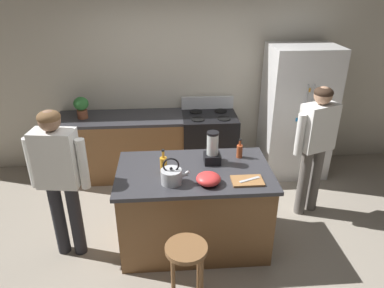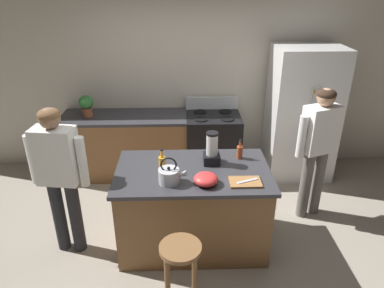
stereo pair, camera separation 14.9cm
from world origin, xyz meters
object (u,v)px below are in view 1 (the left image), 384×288
object	(u,v)px
bottle_soda	(164,164)
bottle_cooking_sauce	(240,151)
bar_stool	(186,260)
mixing_bowl	(208,179)
tea_kettle	(171,176)
person_by_island_left	(59,172)
chef_knife	(249,180)
refrigerator	(297,112)
potted_plant	(81,106)
blender_appliance	(212,150)
cutting_board	(247,181)
person_by_sink_right	(316,140)
stove_range	(209,144)
kitchen_island	(194,207)

from	to	relation	value
bottle_soda	bottle_cooking_sauce	world-z (taller)	bottle_soda
bar_stool	bottle_soda	world-z (taller)	bottle_soda
mixing_bowl	tea_kettle	size ratio (longest dim) A/B	0.85
person_by_island_left	chef_knife	size ratio (longest dim) A/B	7.33
chef_knife	mixing_bowl	bearing A→B (deg)	159.52
refrigerator	mixing_bowl	xyz separation A→B (m)	(-1.47, -1.76, 0.03)
potted_plant	blender_appliance	bearing A→B (deg)	-40.99
refrigerator	bottle_cooking_sauce	xyz separation A→B (m)	(-1.07, -1.26, 0.06)
refrigerator	cutting_board	bearing A→B (deg)	-121.79
bottle_cooking_sauce	mixing_bowl	world-z (taller)	bottle_cooking_sauce
bar_stool	tea_kettle	distance (m)	0.78
person_by_sink_right	chef_knife	xyz separation A→B (m)	(-0.93, -0.73, -0.04)
bottle_soda	chef_knife	bearing A→B (deg)	-15.86
person_by_sink_right	potted_plant	world-z (taller)	person_by_sink_right
stove_range	tea_kettle	world-z (taller)	tea_kettle
kitchen_island	bar_stool	size ratio (longest dim) A/B	2.38
blender_appliance	bottle_soda	bearing A→B (deg)	-160.91
person_by_island_left	blender_appliance	xyz separation A→B (m)	(1.51, 0.21, 0.08)
potted_plant	cutting_board	distance (m)	2.63
kitchen_island	bottle_cooking_sauce	distance (m)	0.77
person_by_sink_right	bar_stool	distance (m)	2.10
refrigerator	bar_stool	bearing A→B (deg)	-126.26
stove_range	bottle_cooking_sauce	distance (m)	1.39
kitchen_island	cutting_board	size ratio (longest dim) A/B	5.23
stove_range	chef_knife	size ratio (longest dim) A/B	4.95
potted_plant	cutting_board	size ratio (longest dim) A/B	1.00
bottle_cooking_sauce	cutting_board	xyz separation A→B (m)	(-0.02, -0.50, -0.07)
stove_range	person_by_sink_right	world-z (taller)	person_by_sink_right
stove_range	blender_appliance	xyz separation A→B (m)	(-0.14, -1.38, 0.59)
stove_range	bottle_cooking_sauce	world-z (taller)	bottle_cooking_sauce
blender_appliance	bottle_soda	size ratio (longest dim) A/B	1.36
mixing_bowl	chef_knife	distance (m)	0.40
kitchen_island	stove_range	bearing A→B (deg)	77.50
mixing_bowl	cutting_board	distance (m)	0.38
bar_stool	chef_knife	size ratio (longest dim) A/B	3.00
bar_stool	bottle_soda	bearing A→B (deg)	102.22
blender_appliance	stove_range	bearing A→B (deg)	84.30
cutting_board	person_by_island_left	bearing A→B (deg)	173.80
stove_range	bottle_cooking_sauce	size ratio (longest dim) A/B	5.05
blender_appliance	chef_knife	distance (m)	0.52
person_by_island_left	tea_kettle	xyz separation A→B (m)	(1.08, -0.16, 0.01)
person_by_island_left	mixing_bowl	world-z (taller)	person_by_island_left
bar_stool	cutting_board	world-z (taller)	cutting_board
potted_plant	chef_knife	distance (m)	2.64
bar_stool	tea_kettle	world-z (taller)	tea_kettle
tea_kettle	chef_knife	world-z (taller)	tea_kettle
person_by_island_left	refrigerator	bearing A→B (deg)	28.39
stove_range	tea_kettle	xyz separation A→B (m)	(-0.57, -1.75, 0.52)
mixing_bowl	chef_knife	size ratio (longest dim) A/B	1.07
bar_stool	chef_knife	bearing A→B (deg)	41.83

